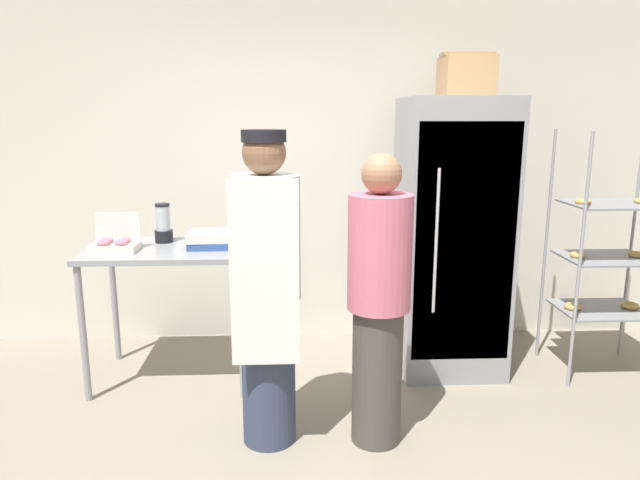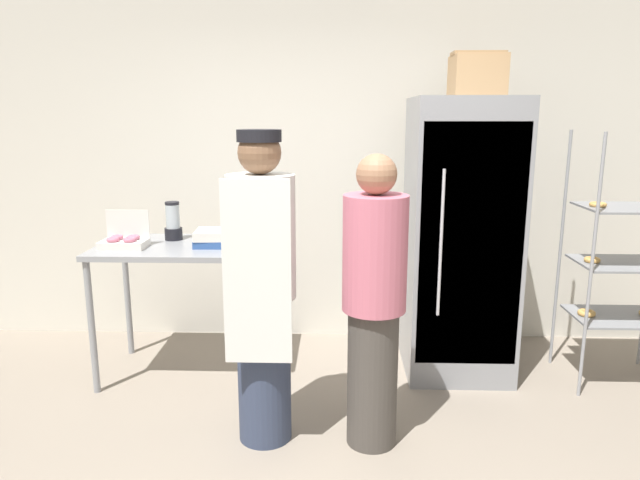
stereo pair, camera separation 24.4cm
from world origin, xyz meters
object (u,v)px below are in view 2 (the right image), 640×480
object	(u,v)px
blender_pitcher	(173,223)
binder_stack	(218,238)
person_baker	(262,286)
baking_rack	(623,263)
person_customer	(374,302)
cardboard_storage_box	(477,75)
donut_box	(124,241)
refrigerator	(460,239)

from	to	relation	value
blender_pitcher	binder_stack	xyz separation A→B (m)	(0.35, -0.17, -0.07)
person_baker	blender_pitcher	bearing A→B (deg)	127.70
baking_rack	person_customer	xyz separation A→B (m)	(-1.70, -0.83, -0.01)
blender_pitcher	person_baker	world-z (taller)	person_baker
baking_rack	cardboard_storage_box	distance (m)	1.59
donut_box	refrigerator	bearing A→B (deg)	5.78
person_baker	binder_stack	bearing A→B (deg)	116.49
blender_pitcher	person_customer	size ratio (longest dim) A/B	0.17
donut_box	binder_stack	size ratio (longest dim) A/B	0.95
baking_rack	binder_stack	xyz separation A→B (m)	(-2.70, -0.00, 0.16)
refrigerator	person_customer	distance (m)	1.18
donut_box	cardboard_storage_box	xyz separation A→B (m)	(2.34, 0.34, 1.07)
refrigerator	binder_stack	xyz separation A→B (m)	(-1.65, -0.14, 0.03)
refrigerator	person_baker	bearing A→B (deg)	-142.70
cardboard_storage_box	person_customer	size ratio (longest dim) A/B	0.21
cardboard_storage_box	person_customer	world-z (taller)	cardboard_storage_box
cardboard_storage_box	person_customer	xyz separation A→B (m)	(-0.73, -1.08, -1.23)
blender_pitcher	donut_box	bearing A→B (deg)	-135.23
cardboard_storage_box	refrigerator	bearing A→B (deg)	-126.07
blender_pitcher	baking_rack	bearing A→B (deg)	-3.15
blender_pitcher	binder_stack	distance (m)	0.40
binder_stack	person_customer	distance (m)	1.31
baking_rack	blender_pitcher	xyz separation A→B (m)	(-3.06, 0.17, 0.22)
refrigerator	donut_box	size ratio (longest dim) A/B	6.43
person_baker	person_customer	size ratio (longest dim) A/B	1.07
refrigerator	donut_box	bearing A→B (deg)	-174.22
baking_rack	person_baker	bearing A→B (deg)	-160.66
cardboard_storage_box	blender_pitcher	bearing A→B (deg)	-177.72
cardboard_storage_box	person_baker	xyz separation A→B (m)	(-1.33, -1.06, -1.16)
refrigerator	donut_box	distance (m)	2.27
baking_rack	person_customer	distance (m)	1.90
baking_rack	cardboard_storage_box	bearing A→B (deg)	165.59
blender_pitcher	person_customer	bearing A→B (deg)	-36.47
binder_stack	donut_box	bearing A→B (deg)	-172.09
person_baker	donut_box	bearing A→B (deg)	144.58
binder_stack	person_baker	world-z (taller)	person_baker
blender_pitcher	binder_stack	size ratio (longest dim) A/B	0.86
refrigerator	cardboard_storage_box	world-z (taller)	cardboard_storage_box
refrigerator	baking_rack	size ratio (longest dim) A/B	1.13
person_baker	person_customer	xyz separation A→B (m)	(0.60, -0.02, -0.08)
refrigerator	baking_rack	bearing A→B (deg)	-7.58
donut_box	blender_pitcher	world-z (taller)	blender_pitcher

